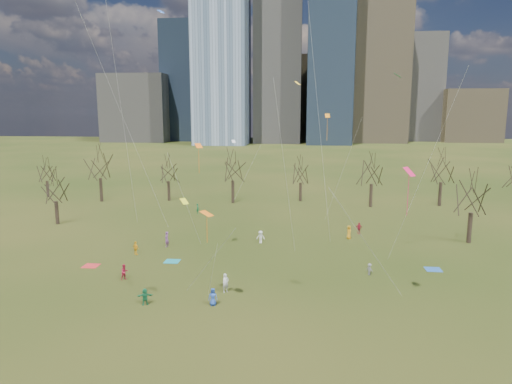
# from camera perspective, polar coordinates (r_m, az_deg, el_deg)

# --- Properties ---
(ground) EXTENTS (500.00, 500.00, 0.00)m
(ground) POSITION_cam_1_polar(r_m,az_deg,el_deg) (42.65, -1.67, -12.13)
(ground) COLOR black
(ground) RESTS_ON ground
(downtown_skyline) EXTENTS (212.50, 78.00, 118.00)m
(downtown_skyline) POSITION_cam_1_polar(r_m,az_deg,el_deg) (250.98, 4.18, 15.20)
(downtown_skyline) COLOR slate
(downtown_skyline) RESTS_ON ground
(bare_tree_row) EXTENTS (113.04, 29.80, 9.50)m
(bare_tree_row) POSITION_cam_1_polar(r_m,az_deg,el_deg) (77.22, 1.83, 2.58)
(bare_tree_row) COLOR black
(bare_tree_row) RESTS_ON ground
(blanket_teal) EXTENTS (1.60, 1.50, 0.03)m
(blanket_teal) POSITION_cam_1_polar(r_m,az_deg,el_deg) (51.01, -10.44, -8.51)
(blanket_teal) COLOR teal
(blanket_teal) RESTS_ON ground
(blanket_navy) EXTENTS (1.60, 1.50, 0.03)m
(blanket_navy) POSITION_cam_1_polar(r_m,az_deg,el_deg) (51.12, 21.28, -9.00)
(blanket_navy) COLOR #2353A4
(blanket_navy) RESTS_ON ground
(blanket_crimson) EXTENTS (1.60, 1.50, 0.03)m
(blanket_crimson) POSITION_cam_1_polar(r_m,az_deg,el_deg) (51.80, -19.92, -8.67)
(blanket_crimson) COLOR red
(blanket_crimson) RESTS_ON ground
(person_0) EXTENTS (0.83, 0.64, 1.51)m
(person_0) POSITION_cam_1_polar(r_m,az_deg,el_deg) (39.38, -5.42, -12.92)
(person_0) COLOR #264AA5
(person_0) RESTS_ON ground
(person_1) EXTENTS (0.74, 0.74, 1.73)m
(person_1) POSITION_cam_1_polar(r_m,az_deg,el_deg) (41.93, -3.83, -11.27)
(person_1) COLOR silver
(person_1) RESTS_ON ground
(person_2) EXTENTS (0.94, 0.95, 1.55)m
(person_2) POSITION_cam_1_polar(r_m,az_deg,el_deg) (46.53, -16.11, -9.59)
(person_2) COLOR #AA1836
(person_2) RESTS_ON ground
(person_3) EXTENTS (0.85, 0.86, 1.19)m
(person_3) POSITION_cam_1_polar(r_m,az_deg,el_deg) (47.42, 14.00, -9.35)
(person_3) COLOR slate
(person_3) RESTS_ON ground
(person_4) EXTENTS (0.99, 0.79, 1.57)m
(person_4) POSITION_cam_1_polar(r_m,az_deg,el_deg) (53.96, -14.80, -6.80)
(person_4) COLOR yellow
(person_4) RESTS_ON ground
(person_5) EXTENTS (1.40, 0.82, 1.44)m
(person_5) POSITION_cam_1_polar(r_m,az_deg,el_deg) (40.45, -13.72, -12.59)
(person_5) COLOR #197144
(person_5) RESTS_ON ground
(person_7) EXTENTS (0.56, 0.75, 1.87)m
(person_7) POSITION_cam_1_polar(r_m,az_deg,el_deg) (56.20, -11.10, -5.81)
(person_7) COLOR #884993
(person_7) RESTS_ON ground
(person_9) EXTENTS (1.07, 0.68, 1.58)m
(person_9) POSITION_cam_1_polar(r_m,az_deg,el_deg) (56.71, 0.58, -5.63)
(person_9) COLOR white
(person_9) RESTS_ON ground
(person_10) EXTENTS (0.96, 0.50, 1.56)m
(person_10) POSITION_cam_1_polar(r_m,az_deg,el_deg) (62.39, 12.74, -4.44)
(person_10) COLOR #A5172E
(person_10) RESTS_ON ground
(person_12) EXTENTS (0.78, 0.98, 1.73)m
(person_12) POSITION_cam_1_polar(r_m,az_deg,el_deg) (59.76, 11.53, -4.95)
(person_12) COLOR orange
(person_12) RESTS_ON ground
(person_13) EXTENTS (0.53, 0.66, 1.57)m
(person_13) POSITION_cam_1_polar(r_m,az_deg,el_deg) (73.62, -7.29, -2.07)
(person_13) COLOR #16663B
(person_13) RESTS_ON ground
(kites_airborne) EXTENTS (61.12, 48.67, 32.38)m
(kites_airborne) POSITION_cam_1_polar(r_m,az_deg,el_deg) (47.22, 2.82, 6.35)
(kites_airborne) COLOR orange
(kites_airborne) RESTS_ON ground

